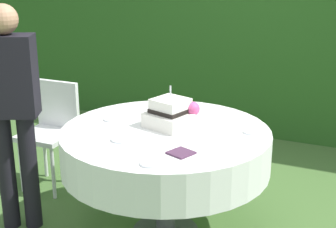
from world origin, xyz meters
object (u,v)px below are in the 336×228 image
serving_plate_right (151,163)px  garden_chair (52,124)px  wedding_cake (172,114)px  serving_plate_left (252,132)px  napkin_stack (181,153)px  standing_person (11,104)px  serving_plate_far (112,119)px  cake_table (166,149)px  serving_plate_near (122,139)px

serving_plate_right → garden_chair: garden_chair is taller
wedding_cake → serving_plate_left: wedding_cake is taller
napkin_stack → standing_person: 1.25m
serving_plate_far → garden_chair: garden_chair is taller
serving_plate_right → garden_chair: bearing=147.0°
wedding_cake → napkin_stack: (0.25, -0.42, -0.08)m
serving_plate_right → napkin_stack: (0.09, 0.21, -0.00)m
cake_table → wedding_cake: wedding_cake is taller
serving_plate_far → garden_chair: bearing=158.3°
napkin_stack → serving_plate_left: bearing=61.1°
wedding_cake → serving_plate_right: 0.66m
cake_table → serving_plate_far: 0.45m
wedding_cake → garden_chair: wedding_cake is taller
serving_plate_near → serving_plate_left: size_ratio=1.36×
serving_plate_left → napkin_stack: (-0.29, -0.52, -0.00)m
wedding_cake → serving_plate_near: (-0.18, -0.37, -0.08)m
serving_plate_left → standing_person: 1.63m
wedding_cake → serving_plate_right: bearing=-76.6°
serving_plate_right → garden_chair: 1.64m
serving_plate_far → standing_person: 0.69m
wedding_cake → serving_plate_right: size_ratio=2.94×
napkin_stack → standing_person: bearing=-179.7°
cake_table → serving_plate_left: bearing=18.3°
serving_plate_near → napkin_stack: bearing=-7.0°
wedding_cake → standing_person: 1.09m
serving_plate_near → napkin_stack: 0.43m
napkin_stack → cake_table: bearing=127.0°
napkin_stack → standing_person: size_ratio=0.08×
serving_plate_left → garden_chair: size_ratio=0.12×
wedding_cake → cake_table: bearing=-96.4°
serving_plate_far → serving_plate_right: 0.83m
serving_plate_far → standing_person: (-0.56, -0.37, 0.15)m
serving_plate_right → standing_person: 1.18m
serving_plate_right → serving_plate_near: bearing=141.2°
wedding_cake → serving_plate_near: bearing=-115.5°
serving_plate_right → napkin_stack: size_ratio=0.92×
serving_plate_left → garden_chair: 1.77m
serving_plate_near → standing_person: size_ratio=0.09×
serving_plate_near → serving_plate_far: bearing=130.0°
serving_plate_near → garden_chair: size_ratio=0.16×
serving_plate_left → wedding_cake: bearing=-169.9°
serving_plate_far → garden_chair: 0.86m
serving_plate_near → napkin_stack: (0.42, -0.05, -0.00)m
serving_plate_right → garden_chair: size_ratio=0.14×
wedding_cake → serving_plate_far: wedding_cake is taller
cake_table → standing_person: (-0.99, -0.35, 0.29)m
cake_table → standing_person: bearing=-160.8°
cake_table → napkin_stack: 0.45m
serving_plate_far → napkin_stack: 0.78m
cake_table → garden_chair: size_ratio=1.59×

